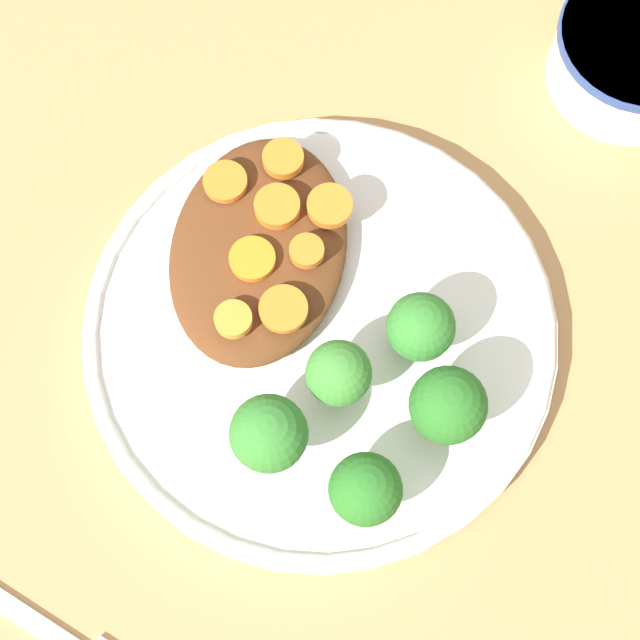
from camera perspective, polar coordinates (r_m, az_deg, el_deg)
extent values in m
plane|color=tan|center=(0.58, 0.00, -0.99)|extent=(4.00, 4.00, 0.00)
cylinder|color=silver|center=(0.57, 0.00, -0.74)|extent=(0.25, 0.25, 0.02)
torus|color=silver|center=(0.57, 0.00, -0.49)|extent=(0.25, 0.25, 0.01)
cylinder|color=white|center=(0.66, 16.42, 13.39)|extent=(0.09, 0.09, 0.04)
cylinder|color=white|center=(0.65, 16.72, 13.96)|extent=(0.08, 0.08, 0.01)
ellipsoid|color=#5B3319|center=(0.57, -3.30, 3.78)|extent=(0.13, 0.09, 0.02)
cylinder|color=#7FA85B|center=(0.55, 6.59, -5.12)|extent=(0.01, 0.01, 0.02)
sphere|color=#286B23|center=(0.52, 6.85, -4.54)|extent=(0.04, 0.04, 0.04)
cylinder|color=#759E51|center=(0.55, 0.96, -3.46)|extent=(0.01, 0.01, 0.02)
sphere|color=#3D8433|center=(0.53, 1.00, -2.85)|extent=(0.03, 0.03, 0.03)
cylinder|color=#7FA85B|center=(0.54, -2.64, -6.63)|extent=(0.01, 0.01, 0.03)
sphere|color=#337A2D|center=(0.52, -2.75, -6.07)|extent=(0.04, 0.04, 0.04)
cylinder|color=#7FA85B|center=(0.56, 5.21, -1.08)|extent=(0.02, 0.02, 0.02)
sphere|color=#337A2D|center=(0.54, 5.38, -0.44)|extent=(0.04, 0.04, 0.04)
cylinder|color=#759E51|center=(0.54, 2.36, -9.37)|extent=(0.02, 0.02, 0.02)
sphere|color=#286B23|center=(0.52, 2.44, -9.01)|extent=(0.04, 0.04, 0.04)
cylinder|color=orange|center=(0.57, 0.53, 6.11)|extent=(0.02, 0.02, 0.01)
cylinder|color=orange|center=(0.57, -2.30, 6.07)|extent=(0.02, 0.02, 0.01)
cylinder|color=orange|center=(0.58, -1.98, 8.60)|extent=(0.02, 0.02, 0.01)
cylinder|color=orange|center=(0.56, -3.63, 3.27)|extent=(0.02, 0.02, 0.00)
cylinder|color=orange|center=(0.55, -4.65, 0.04)|extent=(0.02, 0.02, 0.01)
cylinder|color=orange|center=(0.58, -5.07, 7.36)|extent=(0.02, 0.02, 0.00)
cylinder|color=orange|center=(0.55, -1.97, 0.59)|extent=(0.03, 0.03, 0.00)
cylinder|color=orange|center=(0.56, -0.71, 3.70)|extent=(0.02, 0.02, 0.01)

